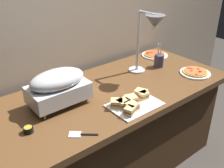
{
  "coord_description": "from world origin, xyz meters",
  "views": [
    {
      "loc": [
        -1.11,
        -1.37,
        1.73
      ],
      "look_at": [
        -0.01,
        0.0,
        0.81
      ],
      "focal_mm": 42.99,
      "sensor_mm": 36.0,
      "label": 1
    }
  ],
  "objects": [
    {
      "name": "pizza_plate_center",
      "position": [
        0.72,
        -0.22,
        0.77
      ],
      "size": [
        0.25,
        0.25,
        0.03
      ],
      "color": "white",
      "rests_on": "buffet_table"
    },
    {
      "name": "sandwich_platter",
      "position": [
        -0.04,
        -0.26,
        0.79
      ],
      "size": [
        0.35,
        0.25,
        0.06
      ],
      "color": "white",
      "rests_on": "buffet_table"
    },
    {
      "name": "sauce_cup_near",
      "position": [
        -0.7,
        -0.09,
        0.78
      ],
      "size": [
        0.06,
        0.06,
        0.04
      ],
      "color": "black",
      "rests_on": "buffet_table"
    },
    {
      "name": "heat_lamp",
      "position": [
        0.38,
        0.0,
        1.16
      ],
      "size": [
        0.15,
        0.31,
        0.52
      ],
      "color": "#B7BABF",
      "rests_on": "buffet_table"
    },
    {
      "name": "utensil_holder",
      "position": [
        0.59,
        0.08,
        0.82
      ],
      "size": [
        0.08,
        0.08,
        0.21
      ],
      "color": "#383347",
      "rests_on": "buffet_table"
    },
    {
      "name": "pizza_plate_front",
      "position": [
        0.76,
        0.28,
        0.77
      ],
      "size": [
        0.25,
        0.25,
        0.03
      ],
      "color": "white",
      "rests_on": "buffet_table"
    },
    {
      "name": "buffet_table",
      "position": [
        0.0,
        0.0,
        0.39
      ],
      "size": [
        1.9,
        0.84,
        0.76
      ],
      "color": "brown",
      "rests_on": "ground_plane"
    },
    {
      "name": "serving_spatula",
      "position": [
        -0.48,
        -0.31,
        0.76
      ],
      "size": [
        0.15,
        0.14,
        0.01
      ],
      "color": "#B7BABF",
      "rests_on": "buffet_table"
    },
    {
      "name": "back_wall",
      "position": [
        0.0,
        0.5,
        1.2
      ],
      "size": [
        4.4,
        0.04,
        2.4
      ],
      "primitive_type": "cube",
      "color": "tan",
      "rests_on": "ground_plane"
    },
    {
      "name": "chafing_dish",
      "position": [
        -0.41,
        0.07,
        0.9
      ],
      "size": [
        0.4,
        0.24,
        0.25
      ],
      "color": "#B7BABF",
      "rests_on": "buffet_table"
    },
    {
      "name": "ground_plane",
      "position": [
        0.0,
        0.0,
        0.0
      ],
      "size": [
        8.0,
        8.0,
        0.0
      ],
      "primitive_type": "plane",
      "color": "#38332D"
    }
  ]
}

